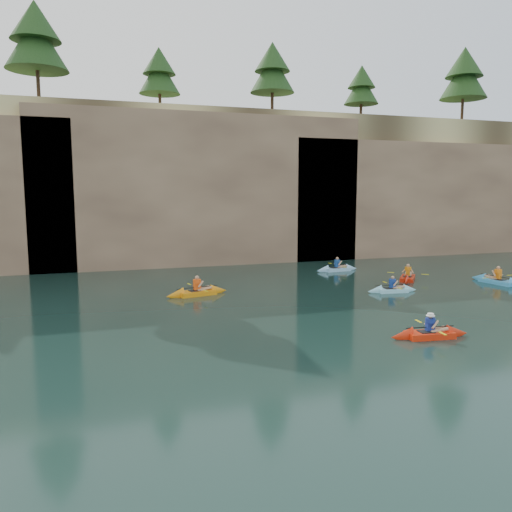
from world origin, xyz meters
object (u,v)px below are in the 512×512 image
object	(u,v)px
kayaker_orange	(197,292)
kayaker_red_far	(408,278)
main_kayaker	(430,334)
kayaker_ltblue_near	(392,290)

from	to	relation	value
kayaker_orange	kayaker_red_far	distance (m)	13.25
main_kayaker	kayaker_ltblue_near	distance (m)	8.51
main_kayaker	kayaker_ltblue_near	xyz separation A→B (m)	(3.46, 7.78, -0.02)
main_kayaker	kayaker_orange	world-z (taller)	kayaker_orange
kayaker_orange	kayaker_ltblue_near	size ratio (longest dim) A/B	1.21
kayaker_orange	main_kayaker	bearing A→B (deg)	-68.92
main_kayaker	kayaker_orange	distance (m)	12.29
kayaker_red_far	main_kayaker	bearing A→B (deg)	-172.12
kayaker_orange	kayaker_red_far	xyz separation A→B (m)	(13.24, 0.46, -0.01)
main_kayaker	kayaker_ltblue_near	size ratio (longest dim) A/B	1.10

